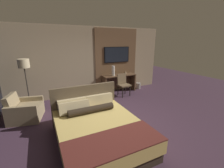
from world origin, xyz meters
TOP-DOWN VIEW (x-y plane):
  - ground_plane at (0.00, 0.00)m, footprint 16.00×16.00m
  - wall_back_tv_panel at (0.17, 2.59)m, footprint 7.20×0.09m
  - bed at (-0.70, -0.61)m, footprint 1.78×2.23m
  - desk at (1.42, 2.32)m, footprint 1.51×0.49m
  - tv at (1.42, 2.52)m, footprint 1.21×0.04m
  - desk_chair at (1.34, 1.79)m, footprint 0.49×0.49m
  - armchair_by_window at (-2.26, 1.27)m, footprint 1.00×1.03m
  - floor_lamp at (-2.16, 2.02)m, footprint 0.34×0.34m
  - vase_tall at (1.11, 2.25)m, footprint 0.13×0.13m
  - vase_short at (1.81, 2.39)m, footprint 0.13×0.13m
  - waste_bin at (2.47, 2.26)m, footprint 0.22×0.22m

SIDE VIEW (x-z plane):
  - ground_plane at x=0.00m, z-range 0.00..0.00m
  - waste_bin at x=2.47m, z-range 0.00..0.28m
  - armchair_by_window at x=-2.26m, z-range -0.13..0.65m
  - bed at x=-0.70m, z-range -0.23..0.83m
  - desk at x=1.42m, z-range 0.12..0.90m
  - desk_chair at x=1.34m, z-range 0.09..1.00m
  - vase_short at x=1.81m, z-range 0.78..0.92m
  - vase_tall at x=1.11m, z-range 0.78..1.20m
  - wall_back_tv_panel at x=0.17m, z-range 0.00..2.80m
  - floor_lamp at x=-2.16m, z-range 0.57..2.25m
  - tv at x=1.42m, z-range 1.30..1.98m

